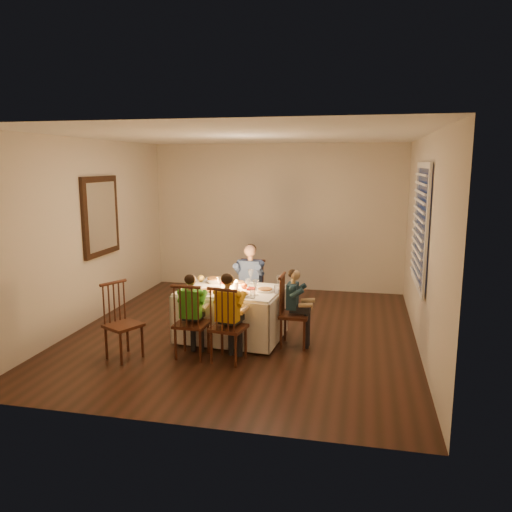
% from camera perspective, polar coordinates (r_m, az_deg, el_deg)
% --- Properties ---
extents(ground, '(5.00, 5.00, 0.00)m').
position_cam_1_polar(ground, '(6.85, -1.33, -8.68)').
color(ground, black).
rests_on(ground, ground).
extents(wall_left, '(0.02, 5.00, 2.60)m').
position_cam_1_polar(wall_left, '(7.40, -18.60, 2.57)').
color(wall_left, beige).
rests_on(wall_left, ground).
extents(wall_right, '(0.02, 5.00, 2.60)m').
position_cam_1_polar(wall_right, '(6.40, 18.60, 1.40)').
color(wall_right, beige).
rests_on(wall_right, ground).
extents(wall_back, '(4.50, 0.02, 2.60)m').
position_cam_1_polar(wall_back, '(8.97, 2.39, 4.42)').
color(wall_back, beige).
rests_on(wall_back, ground).
extents(ceiling, '(5.00, 5.00, 0.00)m').
position_cam_1_polar(ceiling, '(6.48, -1.43, 13.58)').
color(ceiling, white).
rests_on(ceiling, wall_back).
extents(dining_table, '(1.36, 1.03, 0.64)m').
position_cam_1_polar(dining_table, '(6.47, -2.88, -5.44)').
color(dining_table, white).
rests_on(dining_table, ground).
extents(chair_adult, '(0.40, 0.39, 0.91)m').
position_cam_1_polar(chair_adult, '(7.22, -0.68, -7.67)').
color(chair_adult, '#3C1B10').
rests_on(chair_adult, ground).
extents(chair_near_left, '(0.38, 0.37, 0.91)m').
position_cam_1_polar(chair_near_left, '(6.08, -7.26, -11.32)').
color(chair_near_left, '#3C1B10').
rests_on(chair_near_left, ground).
extents(chair_near_right, '(0.43, 0.41, 0.91)m').
position_cam_1_polar(chair_near_right, '(5.92, -3.12, -11.90)').
color(chair_near_right, '#3C1B10').
rests_on(chair_near_right, ground).
extents(chair_end, '(0.36, 0.38, 0.91)m').
position_cam_1_polar(chair_end, '(6.39, 4.38, -10.17)').
color(chair_end, '#3C1B10').
rests_on(chair_end, ground).
extents(chair_extra, '(0.48, 0.49, 0.90)m').
position_cam_1_polar(chair_extra, '(6.20, -14.73, -11.18)').
color(chair_extra, '#3C1B10').
rests_on(chair_extra, ground).
extents(adult, '(0.43, 0.40, 1.15)m').
position_cam_1_polar(adult, '(7.22, -0.68, -7.67)').
color(adult, navy).
rests_on(adult, ground).
extents(child_green, '(0.32, 0.30, 1.00)m').
position_cam_1_polar(child_green, '(6.08, -7.26, -11.32)').
color(child_green, green).
rests_on(child_green, ground).
extents(child_yellow, '(0.39, 0.36, 1.05)m').
position_cam_1_polar(child_yellow, '(5.92, -3.12, -11.90)').
color(child_yellow, gold).
rests_on(child_yellow, ground).
extents(child_teal, '(0.28, 0.31, 0.98)m').
position_cam_1_polar(child_teal, '(6.39, 4.38, -10.17)').
color(child_teal, '#193240').
rests_on(child_teal, ground).
extents(setting_adult, '(0.28, 0.28, 0.02)m').
position_cam_1_polar(setting_adult, '(6.67, -2.13, -3.15)').
color(setting_adult, silver).
rests_on(setting_adult, dining_table).
extents(setting_green, '(0.28, 0.28, 0.02)m').
position_cam_1_polar(setting_green, '(6.27, -5.73, -4.09)').
color(setting_green, silver).
rests_on(setting_green, dining_table).
extents(setting_yellow, '(0.28, 0.28, 0.02)m').
position_cam_1_polar(setting_yellow, '(6.10, -1.71, -4.46)').
color(setting_yellow, silver).
rests_on(setting_yellow, dining_table).
extents(setting_teal, '(0.28, 0.28, 0.02)m').
position_cam_1_polar(setting_teal, '(6.31, 1.05, -3.93)').
color(setting_teal, silver).
rests_on(setting_teal, dining_table).
extents(candle_left, '(0.06, 0.06, 0.10)m').
position_cam_1_polar(candle_left, '(6.43, -3.36, -3.32)').
color(candle_left, white).
rests_on(candle_left, dining_table).
extents(candle_right, '(0.06, 0.06, 0.10)m').
position_cam_1_polar(candle_right, '(6.38, -2.27, -3.40)').
color(candle_right, white).
rests_on(candle_right, dining_table).
extents(squash, '(0.09, 0.09, 0.09)m').
position_cam_1_polar(squash, '(6.84, -6.31, -2.56)').
color(squash, yellow).
rests_on(squash, dining_table).
extents(orange_fruit, '(0.08, 0.08, 0.08)m').
position_cam_1_polar(orange_fruit, '(6.40, -1.34, -3.46)').
color(orange_fruit, '#FF6315').
rests_on(orange_fruit, dining_table).
extents(serving_bowl, '(0.31, 0.31, 0.06)m').
position_cam_1_polar(serving_bowl, '(6.76, -4.79, -2.82)').
color(serving_bowl, silver).
rests_on(serving_bowl, dining_table).
extents(wall_mirror, '(0.06, 0.95, 1.15)m').
position_cam_1_polar(wall_mirror, '(7.62, -17.32, 4.37)').
color(wall_mirror, black).
rests_on(wall_mirror, wall_left).
extents(window_blinds, '(0.07, 1.34, 1.54)m').
position_cam_1_polar(window_blinds, '(6.47, 18.22, 3.30)').
color(window_blinds, black).
rests_on(window_blinds, wall_right).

